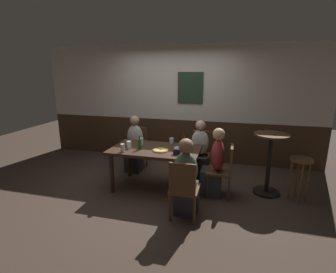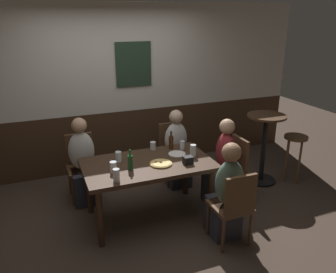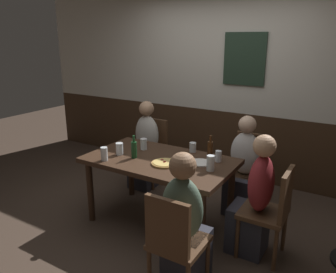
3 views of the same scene
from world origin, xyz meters
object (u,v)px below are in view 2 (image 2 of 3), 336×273
chair_left_far (82,162)px  side_bar_table (264,143)px  person_right_near (226,198)px  tumbler_water (182,145)px  chair_right_far (173,149)px  beer_glass_half (193,151)px  chair_right_near (234,204)px  condiment_caddy (188,160)px  pint_glass_amber (118,157)px  pint_glass_pale (116,176)px  chair_head_east (232,166)px  person_head_east (222,168)px  beer_bottle_brown (171,142)px  person_left_far (83,167)px  pizza (161,163)px  person_right_far (177,154)px  bar_stool (295,146)px  highball_clear (113,168)px  plate_white_large (177,154)px  beer_glass_tall (153,146)px  beer_bottle_green (130,162)px  dining_table (148,169)px

chair_left_far → side_bar_table: 2.65m
person_right_near → tumbler_water: person_right_near is taller
side_bar_table → person_right_near: bearing=-141.0°
chair_right_far → beer_glass_half: bearing=-95.9°
beer_glass_half → tumbler_water: bearing=96.5°
chair_right_near → condiment_caddy: bearing=110.4°
pint_glass_amber → tumbler_water: pint_glass_amber is taller
pint_glass_pale → side_bar_table: size_ratio=0.13×
chair_right_far → pint_glass_pale: size_ratio=6.24×
condiment_caddy → pint_glass_pale: bearing=-171.5°
beer_glass_half → condiment_caddy: beer_glass_half is taller
chair_head_east → chair_right_near: 1.00m
person_head_east → beer_bottle_brown: size_ratio=4.85×
chair_right_far → person_left_far: size_ratio=0.76×
pizza → person_right_far: bearing=55.6°
side_bar_table → tumbler_water: bearing=-177.7°
chair_left_far → beer_glass_half: 1.57m
pint_glass_pale → bar_stool: bearing=9.7°
beer_glass_half → pizza: bearing=-169.7°
tumbler_water → condiment_caddy: (-0.12, -0.44, -0.01)m
chair_left_far → pint_glass_amber: (0.36, -0.70, 0.30)m
chair_head_east → chair_left_far: size_ratio=1.00×
pint_glass_amber → beer_bottle_brown: (0.75, 0.16, 0.03)m
pint_glass_amber → highball_clear: 0.30m
pint_glass_pale → person_right_far: bearing=42.2°
person_right_near → pint_glass_pale: person_right_near is taller
pint_glass_pale → chair_left_far: bearing=100.2°
highball_clear → plate_white_large: highball_clear is taller
pizza → highball_clear: bearing=-179.3°
person_head_east → pint_glass_amber: 1.38m
pizza → tumbler_water: bearing=39.0°
beer_bottle_brown → pizza: bearing=-125.4°
highball_clear → beer_bottle_brown: bearing=26.4°
beer_glass_half → bar_stool: 1.79m
beer_glass_tall → condiment_caddy: bearing=-67.6°
person_head_east → bar_stool: person_head_east is taller
chair_right_near → side_bar_table: (1.23, 1.15, 0.12)m
chair_right_near → tumbler_water: size_ratio=7.71×
chair_right_far → beer_glass_tall: (-0.48, -0.49, 0.29)m
person_right_near → tumbler_water: (-0.12, 0.94, 0.30)m
chair_left_far → person_right_near: (1.35, -1.56, -0.00)m
beer_bottle_green → chair_right_near: bearing=-38.9°
pint_glass_amber → beer_bottle_brown: size_ratio=0.52×
tumbler_water → bar_stool: (1.80, -0.10, -0.23)m
chair_right_far → pint_glass_amber: size_ratio=7.02×
bar_stool → dining_table: bearing=-176.5°
pizza → tumbler_water: tumbler_water is taller
tumbler_water → beer_bottle_brown: beer_bottle_brown is taller
person_right_far → beer_glass_tall: 0.66m
dining_table → chair_head_east: chair_head_east is taller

